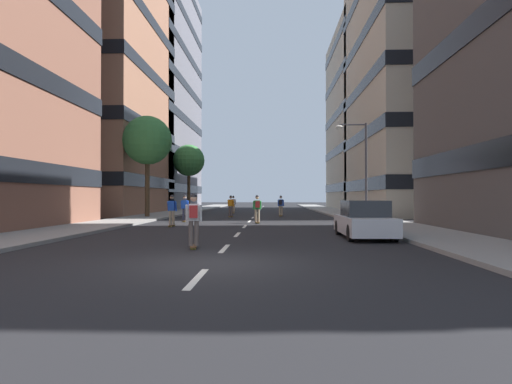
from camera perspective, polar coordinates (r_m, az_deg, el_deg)
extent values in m
plane|color=black|center=(39.44, -0.04, -3.07)|extent=(172.82, 172.82, 0.00)
cube|color=gray|center=(44.10, -10.60, -2.71)|extent=(3.50, 79.21, 0.14)
cube|color=gray|center=(43.52, 11.03, -2.74)|extent=(3.50, 79.21, 0.14)
cube|color=silver|center=(8.87, -8.00, -11.50)|extent=(0.16, 2.20, 0.01)
cube|color=silver|center=(13.76, -4.28, -7.61)|extent=(0.16, 2.20, 0.01)
cube|color=silver|center=(18.71, -2.54, -5.76)|extent=(0.16, 2.20, 0.01)
cube|color=silver|center=(23.69, -1.54, -4.68)|extent=(0.16, 2.20, 0.01)
cube|color=silver|center=(28.67, -0.89, -3.98)|extent=(0.16, 2.20, 0.01)
cube|color=silver|center=(33.65, -0.43, -3.48)|extent=(0.16, 2.20, 0.01)
cube|color=silver|center=(38.64, -0.09, -3.11)|extent=(0.16, 2.20, 0.01)
cube|color=silver|center=(43.63, 0.17, -2.83)|extent=(0.16, 2.20, 0.01)
cube|color=silver|center=(48.63, 0.38, -2.60)|extent=(0.16, 2.20, 0.01)
cube|color=silver|center=(53.62, 0.55, -2.42)|extent=(0.16, 2.20, 0.01)
cube|color=silver|center=(58.62, 0.69, -2.27)|extent=(0.16, 2.20, 0.01)
cube|color=silver|center=(63.62, 0.81, -2.14)|extent=(0.16, 2.20, 0.01)
cube|color=silver|center=(68.61, 0.91, -2.03)|extent=(0.16, 2.20, 0.01)
cube|color=silver|center=(73.61, 1.00, -1.93)|extent=(0.16, 2.20, 0.01)
cube|color=#9E6B51|center=(47.41, -22.09, 19.53)|extent=(13.72, 16.81, 35.97)
cube|color=black|center=(44.54, -22.17, 1.22)|extent=(13.84, 16.93, 1.10)
cube|color=black|center=(45.00, -22.15, 7.78)|extent=(13.84, 16.93, 1.10)
cube|color=black|center=(46.03, -22.12, 14.12)|extent=(13.84, 16.93, 1.10)
cube|color=black|center=(47.59, -22.09, 20.12)|extent=(13.84, 16.93, 1.10)
cube|color=slate|center=(61.83, -15.56, 12.88)|extent=(13.72, 21.83, 32.20)
cube|color=black|center=(60.13, -15.60, 0.42)|extent=(13.84, 21.95, 1.10)
cube|color=black|center=(60.39, -15.58, 4.79)|extent=(13.84, 21.95, 1.10)
cube|color=black|center=(60.99, -15.57, 9.10)|extent=(13.84, 21.95, 1.10)
cube|color=black|center=(61.94, -15.56, 13.30)|extent=(13.84, 21.95, 1.10)
cube|color=black|center=(63.20, -15.54, 17.35)|extent=(13.84, 21.95, 1.10)
cube|color=black|center=(64.77, -15.53, 21.22)|extent=(13.84, 21.95, 1.10)
cube|color=#B2A893|center=(45.02, 22.79, 15.12)|extent=(13.72, 18.12, 27.73)
cube|color=black|center=(43.35, 22.85, 0.87)|extent=(13.84, 18.24, 1.10)
cube|color=black|center=(43.71, 22.83, 6.93)|extent=(13.84, 18.24, 1.10)
cube|color=black|center=(44.55, 22.80, 12.84)|extent=(13.84, 18.24, 1.10)
cube|color=black|center=(45.85, 22.78, 18.46)|extent=(13.84, 18.24, 1.10)
cube|color=#B2A893|center=(60.14, 17.12, 9.23)|extent=(13.72, 18.04, 23.89)
cube|color=black|center=(59.26, 17.15, 0.55)|extent=(13.84, 18.16, 1.10)
cube|color=black|center=(59.55, 17.14, 5.15)|extent=(13.84, 18.16, 1.10)
cube|color=black|center=(60.22, 17.12, 9.68)|extent=(13.84, 18.16, 1.10)
cube|color=black|center=(61.25, 17.11, 14.08)|extent=(13.84, 18.16, 1.10)
cube|color=black|center=(62.63, 17.09, 18.31)|extent=(13.84, 18.16, 1.10)
cube|color=silver|center=(17.73, 14.37, -4.32)|extent=(1.80, 4.40, 0.70)
cube|color=#2D3338|center=(17.56, 14.46, -2.17)|extent=(1.60, 2.10, 0.64)
cylinder|color=black|center=(19.03, 11.08, -4.71)|extent=(0.22, 0.64, 0.64)
cylinder|color=black|center=(19.34, 15.79, -4.63)|extent=(0.22, 0.64, 0.64)
cylinder|color=black|center=(16.17, 12.67, -5.43)|extent=(0.22, 0.64, 0.64)
cylinder|color=black|center=(16.54, 18.16, -5.31)|extent=(0.22, 0.64, 0.64)
cylinder|color=#4C3823|center=(49.94, -9.07, 0.20)|extent=(0.36, 0.36, 4.50)
sphere|color=#387A3D|center=(50.12, -9.07, 4.25)|extent=(3.69, 3.69, 3.69)
cylinder|color=#4C3823|center=(34.01, -14.48, 0.69)|extent=(0.36, 0.36, 4.62)
sphere|color=#387A3D|center=(34.29, -14.46, 6.79)|extent=(3.80, 3.80, 3.80)
cylinder|color=#3F3F44|center=(29.35, 14.66, 2.73)|extent=(0.16, 0.16, 6.50)
cylinder|color=#3F3F44|center=(29.52, 12.92, 8.87)|extent=(1.80, 0.10, 0.10)
ellipsoid|color=silver|center=(29.34, 11.17, 8.62)|extent=(0.50, 0.30, 0.24)
cube|color=brown|center=(24.04, -11.31, -4.42)|extent=(0.25, 0.91, 0.02)
cylinder|color=#D8BF4C|center=(24.35, -11.09, -4.49)|extent=(0.18, 0.08, 0.07)
cylinder|color=#D8BF4C|center=(23.74, -11.53, -4.59)|extent=(0.18, 0.08, 0.07)
cylinder|color=tan|center=(24.05, -11.51, -3.44)|extent=(0.15, 0.15, 0.80)
cylinder|color=tan|center=(24.00, -11.10, -3.45)|extent=(0.15, 0.15, 0.80)
cube|color=blue|center=(24.00, -11.30, -1.83)|extent=(0.33, 0.22, 0.55)
cylinder|color=blue|center=(24.11, -11.77, -1.89)|extent=(0.10, 0.23, 0.55)
cylinder|color=blue|center=(23.98, -10.77, -1.90)|extent=(0.10, 0.23, 0.55)
sphere|color=#997051|center=(24.01, -11.29, -0.75)|extent=(0.22, 0.22, 0.22)
sphere|color=black|center=(24.01, -11.29, -0.63)|extent=(0.21, 0.21, 0.21)
cube|color=brown|center=(26.54, 0.17, -4.08)|extent=(0.35, 0.92, 0.02)
cylinder|color=#D8BF4C|center=(26.86, 0.07, -4.14)|extent=(0.19, 0.10, 0.07)
cylinder|color=#D8BF4C|center=(26.22, 0.26, -4.22)|extent=(0.19, 0.10, 0.07)
cylinder|color=tan|center=(26.50, -0.03, -3.19)|extent=(0.16, 0.16, 0.80)
cylinder|color=tan|center=(26.53, 0.36, -3.19)|extent=(0.16, 0.16, 0.80)
cube|color=green|center=(26.49, 0.17, -1.73)|extent=(0.35, 0.25, 0.55)
cylinder|color=green|center=(26.51, -0.32, -1.79)|extent=(0.13, 0.24, 0.55)
cylinder|color=green|center=(26.57, 0.62, -1.79)|extent=(0.13, 0.24, 0.55)
sphere|color=tan|center=(26.51, 0.16, -0.75)|extent=(0.22, 0.22, 0.22)
sphere|color=black|center=(26.51, 0.16, -0.64)|extent=(0.21, 0.21, 0.21)
cube|color=#A52626|center=(26.31, 0.22, -1.67)|extent=(0.28, 0.20, 0.40)
cube|color=brown|center=(28.45, -9.61, -3.84)|extent=(0.23, 0.91, 0.02)
cylinder|color=#D8BF4C|center=(28.76, -9.49, -3.90)|extent=(0.18, 0.08, 0.07)
cylinder|color=#D8BF4C|center=(28.14, -9.72, -3.97)|extent=(0.18, 0.08, 0.07)
cylinder|color=#2D334C|center=(28.44, -9.78, -3.01)|extent=(0.14, 0.14, 0.80)
cylinder|color=#2D334C|center=(28.41, -9.43, -3.01)|extent=(0.14, 0.14, 0.80)
cube|color=blue|center=(28.41, -9.60, -1.65)|extent=(0.33, 0.21, 0.55)
cylinder|color=blue|center=(28.50, -10.02, -1.70)|extent=(0.10, 0.23, 0.55)
cylinder|color=blue|center=(28.42, -9.15, -1.70)|extent=(0.10, 0.23, 0.55)
sphere|color=tan|center=(28.42, -9.59, -0.73)|extent=(0.22, 0.22, 0.22)
sphere|color=black|center=(28.42, -9.59, -0.63)|extent=(0.21, 0.21, 0.21)
cube|color=brown|center=(36.21, 3.37, -3.16)|extent=(0.32, 0.92, 0.02)
cylinder|color=#D8BF4C|center=(36.53, 3.43, -3.21)|extent=(0.19, 0.09, 0.07)
cylinder|color=#D8BF4C|center=(35.89, 3.31, -3.25)|extent=(0.19, 0.09, 0.07)
cylinder|color=tan|center=(36.20, 3.23, -2.50)|extent=(0.16, 0.16, 0.80)
cylinder|color=tan|center=(36.18, 3.51, -2.50)|extent=(0.16, 0.16, 0.80)
cube|color=blue|center=(36.18, 3.37, -1.44)|extent=(0.34, 0.24, 0.55)
cylinder|color=blue|center=(36.25, 3.04, -1.48)|extent=(0.12, 0.24, 0.55)
cylinder|color=blue|center=(36.20, 3.73, -1.48)|extent=(0.12, 0.24, 0.55)
sphere|color=tan|center=(36.19, 3.38, -0.71)|extent=(0.22, 0.22, 0.22)
sphere|color=black|center=(36.19, 3.38, -0.64)|extent=(0.21, 0.21, 0.21)
cube|color=black|center=(36.00, 3.34, -1.39)|extent=(0.28, 0.19, 0.40)
cube|color=brown|center=(34.78, -3.44, -3.26)|extent=(0.35, 0.92, 0.02)
cylinder|color=#D8BF4C|center=(35.09, -3.30, -3.31)|extent=(0.19, 0.10, 0.07)
cylinder|color=#D8BF4C|center=(34.47, -3.59, -3.36)|extent=(0.19, 0.10, 0.07)
cylinder|color=#594C47|center=(34.79, -3.59, -2.58)|extent=(0.16, 0.16, 0.80)
cylinder|color=#594C47|center=(34.74, -3.30, -2.58)|extent=(0.16, 0.16, 0.80)
cube|color=orange|center=(34.74, -3.44, -1.47)|extent=(0.35, 0.25, 0.55)
cylinder|color=orange|center=(34.85, -3.77, -1.51)|extent=(0.13, 0.24, 0.55)
cylinder|color=orange|center=(34.73, -3.07, -1.51)|extent=(0.13, 0.24, 0.55)
sphere|color=#997051|center=(34.76, -3.43, -0.72)|extent=(0.22, 0.22, 0.22)
sphere|color=black|center=(34.76, -3.43, -0.64)|extent=(0.21, 0.21, 0.21)
cube|color=brown|center=(42.58, -3.09, -2.78)|extent=(0.21, 0.90, 0.02)
cylinder|color=#D8BF4C|center=(42.90, -3.05, -2.82)|extent=(0.18, 0.07, 0.07)
cylinder|color=#D8BF4C|center=(42.26, -3.12, -2.86)|extent=(0.18, 0.07, 0.07)
cylinder|color=tan|center=(42.57, -3.21, -2.22)|extent=(0.14, 0.14, 0.80)
cylinder|color=tan|center=(42.56, -2.96, -2.22)|extent=(0.14, 0.14, 0.80)
cube|color=white|center=(42.55, -3.09, -1.31)|extent=(0.32, 0.20, 0.55)
cylinder|color=white|center=(42.62, -3.37, -1.35)|extent=(0.09, 0.23, 0.55)
cylinder|color=white|center=(42.58, -2.78, -1.35)|extent=(0.09, 0.23, 0.55)
sphere|color=#997051|center=(42.57, -3.08, -0.70)|extent=(0.22, 0.22, 0.22)
sphere|color=black|center=(42.57, -3.08, -0.63)|extent=(0.21, 0.21, 0.21)
cube|color=brown|center=(13.88, -8.42, -7.23)|extent=(0.33, 0.92, 0.02)
cylinder|color=#D8BF4C|center=(14.20, -8.37, -7.27)|extent=(0.19, 0.09, 0.07)
cylinder|color=#D8BF4C|center=(13.57, -8.48, -7.58)|extent=(0.19, 0.09, 0.07)
cylinder|color=#594C47|center=(13.84, -8.80, -5.53)|extent=(0.16, 0.16, 0.80)
cylinder|color=#594C47|center=(13.83, -8.05, -5.53)|extent=(0.16, 0.16, 0.80)
cube|color=white|center=(13.80, -8.42, -2.74)|extent=(0.35, 0.24, 0.55)
cylinder|color=white|center=(13.86, -9.32, -2.84)|extent=(0.12, 0.24, 0.55)
cylinder|color=white|center=(13.84, -7.50, -2.85)|extent=(0.12, 0.24, 0.55)
sphere|color=tan|center=(13.81, -8.41, -0.85)|extent=(0.22, 0.22, 0.22)
sphere|color=black|center=(13.81, -8.41, -0.64)|extent=(0.21, 0.21, 0.21)
cube|color=#A52626|center=(13.62, -8.45, -2.64)|extent=(0.28, 0.20, 0.40)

